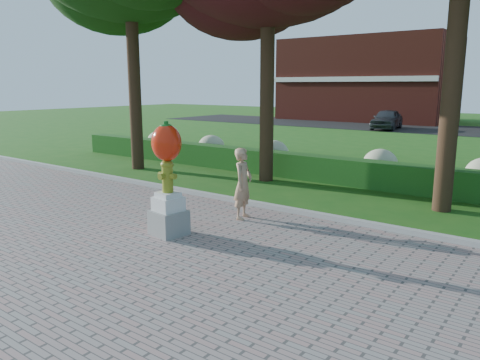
{
  "coord_description": "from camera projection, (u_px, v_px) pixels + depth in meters",
  "views": [
    {
      "loc": [
        6.19,
        -6.35,
        3.01
      ],
      "look_at": [
        0.69,
        1.0,
        1.15
      ],
      "focal_mm": 35.0,
      "sensor_mm": 36.0,
      "label": 1
    }
  ],
  "objects": [
    {
      "name": "ground",
      "position": [
        182.0,
        241.0,
        9.21
      ],
      "size": [
        100.0,
        100.0,
        0.0
      ],
      "primitive_type": "plane",
      "color": "#1F5A16",
      "rests_on": "ground"
    },
    {
      "name": "curb",
      "position": [
        266.0,
        206.0,
        11.55
      ],
      "size": [
        40.0,
        0.18,
        0.15
      ],
      "primitive_type": "cube",
      "color": "#ADADA5",
      "rests_on": "ground"
    },
    {
      "name": "lawn_hedge",
      "position": [
        337.0,
        170.0,
        14.63
      ],
      "size": [
        24.0,
        0.7,
        0.8
      ],
      "primitive_type": "cube",
      "color": "#144715",
      "rests_on": "ground"
    },
    {
      "name": "hydrangea_row",
      "position": [
        367.0,
        163.0,
        15.04
      ],
      "size": [
        20.1,
        1.1,
        0.99
      ],
      "color": "#BDC899",
      "rests_on": "ground"
    },
    {
      "name": "street",
      "position": [
        474.0,
        131.0,
        31.18
      ],
      "size": [
        50.0,
        8.0,
        0.02
      ],
      "primitive_type": "cube",
      "color": "black",
      "rests_on": "ground"
    },
    {
      "name": "building_left",
      "position": [
        367.0,
        80.0,
        41.07
      ],
      "size": [
        14.0,
        8.0,
        7.0
      ],
      "primitive_type": "cube",
      "color": "maroon",
      "rests_on": "ground"
    },
    {
      "name": "hydrant_sculpture",
      "position": [
        167.0,
        176.0,
        9.25
      ],
      "size": [
        0.7,
        0.7,
        2.29
      ],
      "rotation": [
        0.0,
        0.0,
        -0.15
      ],
      "color": "gray",
      "rests_on": "walkway"
    },
    {
      "name": "woman",
      "position": [
        243.0,
        184.0,
        10.49
      ],
      "size": [
        0.5,
        0.66,
        1.61
      ],
      "primitive_type": "imported",
      "rotation": [
        0.0,
        0.0,
        1.79
      ],
      "color": "tan",
      "rests_on": "walkway"
    },
    {
      "name": "parked_car",
      "position": [
        387.0,
        119.0,
        32.4
      ],
      "size": [
        2.12,
        4.21,
        1.38
      ],
      "primitive_type": "imported",
      "rotation": [
        0.0,
        0.0,
        0.13
      ],
      "color": "#393B40",
      "rests_on": "street"
    }
  ]
}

